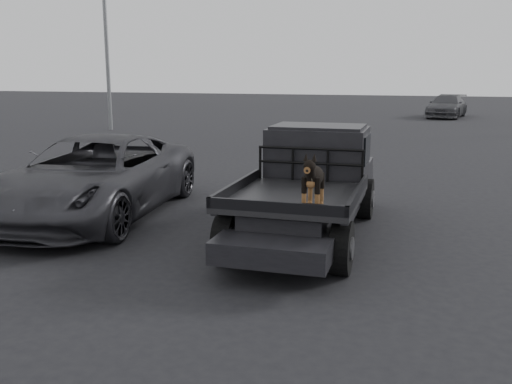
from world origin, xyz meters
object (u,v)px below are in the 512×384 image
(flatbed_ute, at_px, (307,210))
(parked_suv, at_px, (94,177))
(distant_car_b, at_px, (447,106))
(dog, at_px, (313,181))

(flatbed_ute, distance_m, parked_suv, 4.20)
(flatbed_ute, height_order, distant_car_b, distant_car_b)
(distant_car_b, bearing_deg, dog, -84.08)
(flatbed_ute, xyz_separation_m, parked_suv, (-4.19, 0.19, 0.31))
(dog, height_order, parked_suv, dog)
(parked_suv, bearing_deg, distant_car_b, 69.76)
(flatbed_ute, bearing_deg, parked_suv, 177.38)
(distant_car_b, bearing_deg, flatbed_ute, -85.26)
(distant_car_b, bearing_deg, parked_suv, -93.87)
(parked_suv, xyz_separation_m, distant_car_b, (7.24, 26.99, -0.10))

